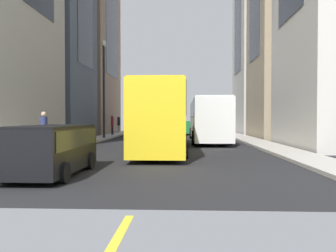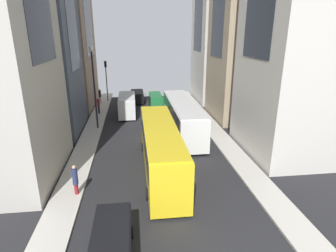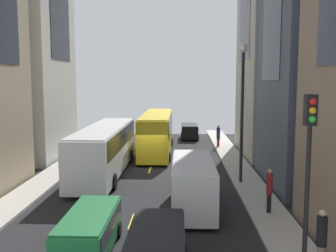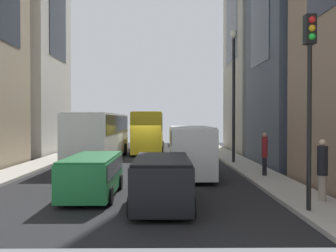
% 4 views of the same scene
% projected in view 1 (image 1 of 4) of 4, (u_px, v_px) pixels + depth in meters
% --- Properties ---
extents(ground_plane, '(39.08, 39.08, 0.00)m').
position_uv_depth(ground_plane, '(170.00, 142.00, 26.41)').
color(ground_plane, black).
extents(sidewalk_west, '(1.97, 44.00, 0.15)m').
position_uv_depth(sidewalk_west, '(255.00, 142.00, 26.12)').
color(sidewalk_west, '#B2ADA3').
rests_on(sidewalk_west, ground).
extents(sidewalk_east, '(1.97, 44.00, 0.15)m').
position_uv_depth(sidewalk_east, '(87.00, 141.00, 26.70)').
color(sidewalk_east, '#B2ADA3').
rests_on(sidewalk_east, ground).
extents(lane_stripe_0, '(0.16, 2.00, 0.01)m').
position_uv_depth(lane_stripe_0, '(176.00, 132.00, 47.38)').
color(lane_stripe_0, yellow).
rests_on(lane_stripe_0, ground).
extents(lane_stripe_1, '(0.16, 2.00, 0.01)m').
position_uv_depth(lane_stripe_1, '(174.00, 136.00, 36.90)').
color(lane_stripe_1, yellow).
rests_on(lane_stripe_1, ground).
extents(lane_stripe_2, '(0.16, 2.00, 0.01)m').
position_uv_depth(lane_stripe_2, '(170.00, 142.00, 26.41)').
color(lane_stripe_2, yellow).
rests_on(lane_stripe_2, ground).
extents(lane_stripe_3, '(0.16, 2.00, 0.01)m').
position_uv_depth(lane_stripe_3, '(162.00, 158.00, 15.92)').
color(lane_stripe_3, yellow).
rests_on(lane_stripe_3, ground).
extents(lane_stripe_4, '(0.16, 2.00, 0.01)m').
position_uv_depth(lane_stripe_4, '(120.00, 234.00, 5.44)').
color(lane_stripe_4, yellow).
rests_on(lane_stripe_4, ground).
extents(building_east_0, '(6.79, 11.51, 31.42)m').
position_uv_depth(building_east_0, '(85.00, 6.00, 41.60)').
color(building_east_0, '#937760').
rests_on(building_east_0, ground).
extents(city_bus_white, '(2.80, 12.74, 3.35)m').
position_uv_depth(city_bus_white, '(208.00, 117.00, 27.61)').
color(city_bus_white, silver).
rests_on(city_bus_white, ground).
extents(streetcar_yellow, '(2.70, 12.47, 3.59)m').
position_uv_depth(streetcar_yellow, '(164.00, 114.00, 19.49)').
color(streetcar_yellow, yellow).
rests_on(streetcar_yellow, ground).
extents(delivery_van_white, '(2.25, 6.08, 2.58)m').
position_uv_depth(delivery_van_white, '(146.00, 122.00, 35.29)').
color(delivery_van_white, white).
rests_on(delivery_van_white, ground).
extents(car_black_0, '(2.03, 4.30, 1.67)m').
position_uv_depth(car_black_0, '(163.00, 126.00, 42.04)').
color(car_black_0, black).
rests_on(car_black_0, ground).
extents(car_black_1, '(1.95, 4.39, 1.63)m').
position_uv_depth(car_black_1, '(52.00, 146.00, 11.06)').
color(car_black_1, black).
rests_on(car_black_1, ground).
extents(car_green_2, '(1.92, 4.61, 1.55)m').
position_uv_depth(car_green_2, '(185.00, 127.00, 40.09)').
color(car_green_2, '#1E7238').
rests_on(car_green_2, ground).
extents(pedestrian_crossing_near, '(0.29, 0.29, 2.15)m').
position_uv_depth(pedestrian_crossing_near, '(112.00, 124.00, 36.14)').
color(pedestrian_crossing_near, black).
rests_on(pedestrian_crossing_near, ground).
extents(pedestrian_waiting_curb, '(0.35, 0.35, 2.11)m').
position_uv_depth(pedestrian_waiting_curb, '(119.00, 123.00, 41.95)').
color(pedestrian_waiting_curb, gray).
rests_on(pedestrian_waiting_curb, ground).
extents(pedestrian_crossing_mid, '(0.35, 0.35, 2.05)m').
position_uv_depth(pedestrian_crossing_mid, '(44.00, 131.00, 16.89)').
color(pedestrian_crossing_mid, maroon).
rests_on(pedestrian_crossing_mid, ground).
extents(traffic_light_near_corner, '(0.32, 0.44, 5.98)m').
position_uv_depth(traffic_light_near_corner, '(128.00, 99.00, 43.22)').
color(traffic_light_near_corner, black).
rests_on(traffic_light_near_corner, ground).
extents(streetlamp_near, '(0.44, 0.44, 8.50)m').
position_uv_depth(streetlamp_near, '(104.00, 81.00, 30.28)').
color(streetlamp_near, black).
rests_on(streetlamp_near, ground).
extents(streetlamp_far, '(0.44, 0.44, 8.68)m').
position_uv_depth(streetlamp_far, '(104.00, 80.00, 30.17)').
color(streetlamp_far, black).
rests_on(streetlamp_far, ground).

